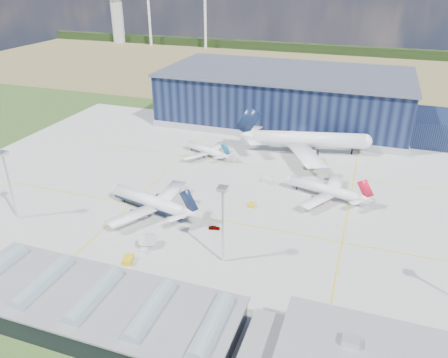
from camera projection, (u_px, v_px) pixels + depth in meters
The scene contains 23 objects.
ground at pixel (224, 205), 147.99m from camera, with size 600.00×600.00×0.00m, color #2E4A1C.
apron at pixel (233, 192), 156.47m from camera, with size 220.00×160.00×0.08m.
farmland at pixel (318, 72), 334.71m from camera, with size 600.00×220.00×0.01m, color olive.
treeline at pixel (331, 49), 400.85m from camera, with size 600.00×8.00×8.00m, color black.
horizon_dressing at pixel (141, 9), 439.31m from camera, with size 440.20×18.00×70.00m.
hangar at pixel (290, 100), 222.53m from camera, with size 145.00×62.00×26.10m.
glass_concourse at pixel (109, 310), 97.36m from camera, with size 78.00×23.00×8.60m.
light_mast_west at pixel (7, 175), 133.47m from camera, with size 2.60×2.60×23.00m.
light_mast_center at pixel (223, 213), 112.81m from camera, with size 2.60×2.60×23.00m.
airliner_navy at pixel (149, 195), 141.58m from camera, with size 37.17×36.36×12.12m, color white, non-canonical shape.
airliner_red at pixel (324, 184), 150.36m from camera, with size 32.02×31.32×10.44m, color white, non-canonical shape.
airliner_widebody at pixel (309, 132), 184.77m from camera, with size 59.44×58.14×19.38m, color white, non-canonical shape.
airliner_regional at pixel (205, 146), 184.46m from camera, with size 26.00×25.43×8.48m, color white, non-canonical shape.
gse_tug_a at pixel (128, 260), 118.80m from camera, with size 2.33×3.82×1.59m, color gold.
gse_tug_b at pixel (251, 205), 146.57m from camera, with size 1.85×2.77×1.20m, color gold.
gse_van_a at pixel (178, 186), 158.50m from camera, with size 2.13×4.88×2.13m, color silver.
gse_cart_a at pixel (233, 158), 182.45m from camera, with size 2.20×3.30×1.43m, color silver.
gse_van_b at pixel (267, 181), 162.25m from camera, with size 1.95×4.25×1.95m, color silver.
gse_tug_c at pixel (323, 162), 178.53m from camera, with size 1.84×2.95×1.29m, color gold.
gse_cart_b at pixel (275, 142), 199.37m from camera, with size 2.18×3.27×1.42m, color silver.
airstair at pixel (148, 242), 124.98m from camera, with size 1.98×4.96×3.17m, color silver.
car_a at pixel (214, 228), 133.88m from camera, with size 1.42×3.53×1.20m, color #99999E.
car_b at pixel (264, 319), 99.23m from camera, with size 1.27×3.65×1.20m, color #99999E.
Camera 1 is at (42.33, -122.02, 72.79)m, focal length 35.00 mm.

